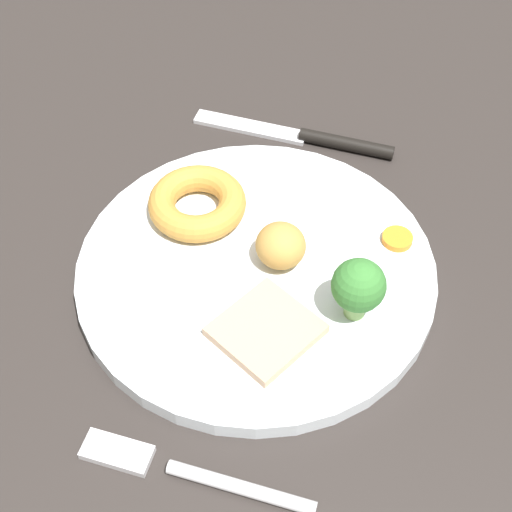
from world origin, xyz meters
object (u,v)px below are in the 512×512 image
Objects in this scene: yorkshire_pudding at (197,203)px; knife at (310,138)px; dinner_plate at (256,270)px; carrot_coin_front at (397,239)px; meat_slice_main at (266,330)px; broccoli_floret at (358,287)px; fork at (189,473)px; roast_potato_left at (282,242)px.

yorkshire_pudding reaches higher than knife.
dinner_plate is 11.19cm from carrot_coin_front.
meat_slice_main is (-5.98, -1.90, 1.10)cm from dinner_plate.
broccoli_floret is at bearing 113.72° from knife.
meat_slice_main is 12.85cm from yorkshire_pudding.
knife is at bearing -89.22° from fork.
carrot_coin_front is 23.79cm from fork.
dinner_plate is 16.54cm from fork.
dinner_plate is 5.37× the size of broccoli_floret.
knife is at bearing -31.60° from yorkshire_pudding.
roast_potato_left is 18.08cm from fork.
fork is (-17.68, 2.66, -2.68)cm from roast_potato_left.
roast_potato_left reaches higher than fork.
roast_potato_left is at bearing 111.10° from carrot_coin_front.
roast_potato_left is (-3.24, -7.32, 0.59)cm from yorkshire_pudding.
meat_slice_main is at bearing -162.34° from dinner_plate.
fork is at bearing 91.71° from knife.
dinner_plate is 3.49× the size of yorkshire_pudding.
roast_potato_left reaches higher than carrot_coin_front.
fork is (-10.53, 2.86, -1.41)cm from meat_slice_main.
roast_potato_left is 9.23cm from carrot_coin_front.
meat_slice_main is 0.35× the size of knife.
carrot_coin_front is at bearing -112.65° from fork.
carrot_coin_front is 14.65cm from knife.
meat_slice_main is 7.05cm from broccoli_floret.
broccoli_floret is 16.57cm from fork.
carrot_coin_front is 0.47× the size of broccoli_floret.
broccoli_floret reaches higher than meat_slice_main.
carrot_coin_front is at bearing -68.90° from roast_potato_left.
roast_potato_left is at bearing -55.45° from dinner_plate.
broccoli_floret is (-4.15, -6.03, 1.32)cm from roast_potato_left.
broccoli_floret is at bearing -62.77° from meat_slice_main.
yorkshire_pudding is at bearing 35.91° from meat_slice_main.
meat_slice_main is at bearing -144.09° from yorkshire_pudding.
yorkshire_pudding is 3.29× the size of carrot_coin_front.
fork is 32.92cm from knife.
dinner_plate is 7.04× the size of roast_potato_left.
dinner_plate is at bearing -128.11° from yorkshire_pudding.
knife is (22.29, 0.20, -1.35)cm from meat_slice_main.
dinner_plate is 3.14cm from roast_potato_left.
dinner_plate is 11.46× the size of carrot_coin_front.
dinner_plate is 16.40cm from knife.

